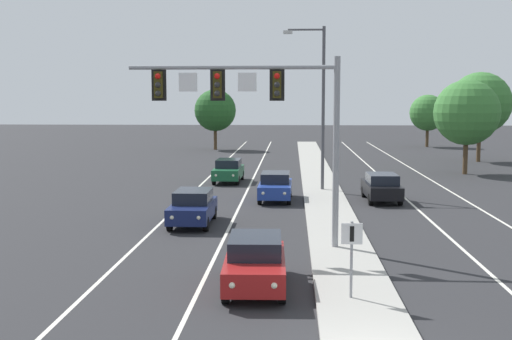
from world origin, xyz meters
The scene contains 17 objects.
median_island centered at (0.00, 18.00, 0.07)m, with size 2.40×110.00×0.15m, color #9E9B93.
lane_stripe_oncoming_center centered at (-4.70, 25.00, 0.00)m, with size 0.14×100.00×0.01m, color silver.
lane_stripe_receding_center centered at (4.70, 25.00, 0.00)m, with size 0.14×100.00×0.01m, color silver.
edge_stripe_left centered at (-8.00, 25.00, 0.00)m, with size 0.14×100.00×0.01m, color silver.
edge_stripe_right centered at (8.00, 25.00, 0.00)m, with size 0.14×100.00×0.01m, color silver.
overhead_signal_mast centered at (-3.04, 11.32, 5.52)m, with size 7.96×0.44×7.20m.
median_sign_post centered at (-0.20, 4.75, 1.59)m, with size 0.60×0.10×2.20m.
street_lamp_median centered at (-0.22, 27.50, 5.79)m, with size 2.58×0.28×10.00m.
car_oncoming_red centered at (-3.00, 6.08, 0.82)m, with size 1.93×4.51×1.58m.
car_oncoming_navy centered at (-6.44, 16.25, 0.82)m, with size 1.83×4.47×1.58m.
car_oncoming_blue centered at (-2.83, 23.75, 0.82)m, with size 1.86×4.49×1.58m.
car_oncoming_green centered at (-6.29, 31.85, 0.82)m, with size 1.90×4.50×1.58m.
car_receding_black centered at (3.16, 23.72, 0.82)m, with size 1.89×4.50×1.58m.
tree_far_left_b centered at (-10.54, 60.87, 4.42)m, with size 4.68×4.68×6.77m.
tree_far_right_a centered at (14.20, 66.57, 4.05)m, with size 4.29×4.29×6.21m.
tree_far_right_b centered at (15.15, 47.92, 5.33)m, with size 5.64×5.64×8.16m.
tree_far_right_c centered at (11.35, 37.70, 4.70)m, with size 4.97×4.97×7.20m.
Camera 1 is at (-1.90, -13.85, 5.81)m, focal length 46.79 mm.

